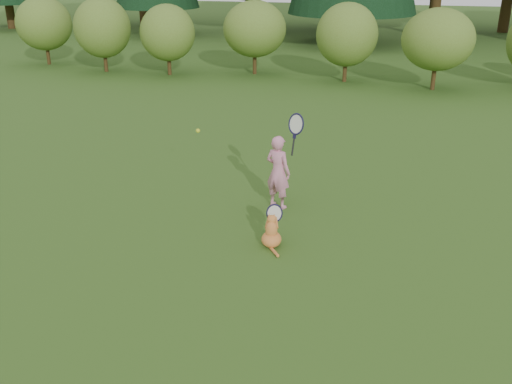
% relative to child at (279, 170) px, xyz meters
% --- Properties ---
extents(ground, '(100.00, 100.00, 0.00)m').
position_rel_child_xyz_m(ground, '(-0.30, -1.91, -0.67)').
color(ground, '#275217').
rests_on(ground, ground).
extents(shrub_row, '(28.00, 3.00, 2.80)m').
position_rel_child_xyz_m(shrub_row, '(-0.30, 11.09, 0.73)').
color(shrub_row, '#556B21').
rests_on(shrub_row, ground).
extents(child, '(0.76, 0.53, 1.90)m').
position_rel_child_xyz_m(child, '(0.00, 0.00, 0.00)').
color(child, pink).
rests_on(child, ground).
extents(cat, '(0.42, 0.67, 0.70)m').
position_rel_child_xyz_m(cat, '(0.23, -1.42, -0.40)').
color(cat, orange).
rests_on(cat, ground).
extents(tennis_ball, '(0.07, 0.07, 0.07)m').
position_rel_child_xyz_m(tennis_ball, '(-1.48, 0.14, 0.54)').
color(tennis_ball, '#ADC316').
rests_on(tennis_ball, ground).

